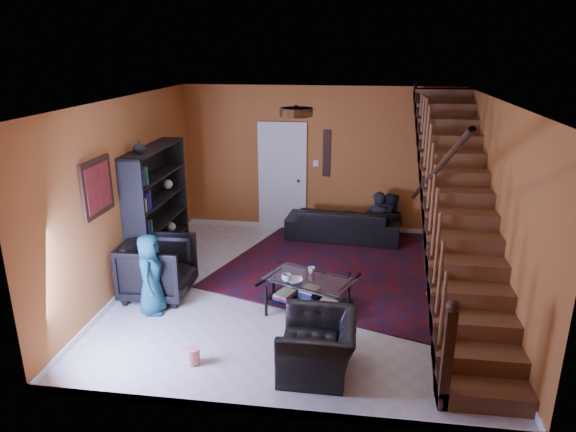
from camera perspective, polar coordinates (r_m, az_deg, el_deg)
name	(u,v)px	position (r m, az deg, el deg)	size (l,w,h in m)	color
floor	(302,291)	(7.75, 1.54, -8.32)	(5.50, 5.50, 0.00)	beige
room	(236,250)	(9.15, -5.84, -3.77)	(5.50, 5.50, 5.50)	#AF5D27
staircase	(458,208)	(7.32, 18.37, 0.88)	(0.95, 5.02, 3.18)	brown
bookshelf	(158,211)	(8.51, -14.24, 0.57)	(0.35, 1.80, 2.00)	black
door	(282,179)	(10.03, -0.63, 4.18)	(0.82, 0.05, 2.05)	silver
framed_picture	(97,187)	(7.06, -20.44, 3.01)	(0.04, 0.74, 0.74)	maroon
wall_hanging	(327,153)	(9.83, 4.31, 6.97)	(0.14, 0.03, 0.90)	black
ceiling_fixture	(296,112)	(6.18, 0.90, 11.48)	(0.40, 0.40, 0.10)	#3F2814
rug	(351,260)	(8.86, 6.97, -4.85)	(3.60, 4.11, 0.02)	#490D0F
sofa	(343,223)	(9.72, 6.15, -0.81)	(2.10, 0.82, 0.61)	black
armchair_left	(158,268)	(7.68, -14.25, -5.62)	(0.92, 0.95, 0.86)	black
armchair_right	(318,345)	(5.90, 3.35, -14.14)	(0.96, 0.84, 0.62)	black
person_adult_a	(377,227)	(9.80, 9.89, -1.21)	(0.51, 0.33, 1.39)	black
person_adult_b	(388,228)	(9.81, 11.07, -1.34)	(0.66, 0.52, 1.36)	black
person_child	(150,274)	(7.18, -15.04, -6.26)	(0.55, 0.36, 1.13)	#18525C
coffee_table	(309,291)	(7.18, 2.34, -8.35)	(1.33, 1.08, 0.44)	black
cup_a	(287,278)	(7.00, -0.16, -6.88)	(0.13, 0.13, 0.10)	#999999
cup_b	(311,270)	(7.24, 2.62, -6.05)	(0.10, 0.10, 0.09)	#999999
bowl	(295,280)	(6.99, 0.75, -7.16)	(0.21, 0.21, 0.05)	#999999
vase	(139,147)	(7.79, -16.25, 7.39)	(0.18, 0.18, 0.19)	#999999
popcorn_bucket	(193,355)	(6.19, -10.51, -14.98)	(0.16, 0.16, 0.18)	red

